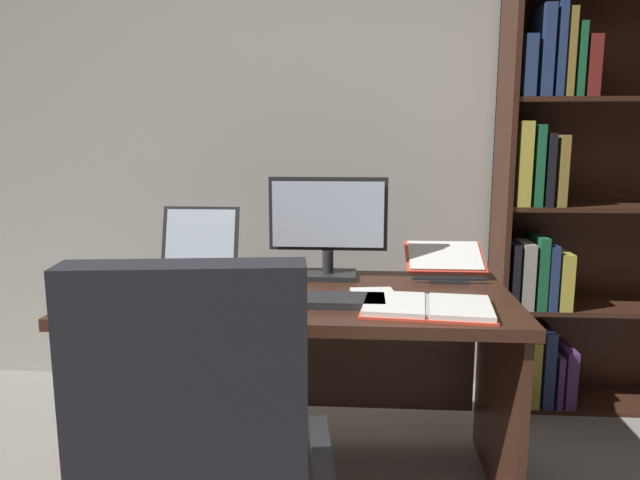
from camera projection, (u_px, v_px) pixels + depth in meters
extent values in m
cube|color=#B2ADA3|center=(336.00, 118.00, 2.97)|extent=(5.00, 0.12, 2.74)
cube|color=#381E14|center=(298.00, 298.00, 2.12)|extent=(1.52, 0.73, 0.04)
cube|color=#381E14|center=(107.00, 388.00, 2.23)|extent=(0.03, 0.67, 0.69)
cube|color=#381E14|center=(498.00, 399.00, 2.13)|extent=(0.03, 0.67, 0.69)
cube|color=#381E14|center=(307.00, 351.00, 2.51)|extent=(1.40, 0.03, 0.48)
cube|color=#381E14|center=(501.00, 206.00, 2.75)|extent=(0.02, 0.33, 1.92)
cube|color=#381E14|center=(595.00, 203.00, 2.87)|extent=(0.99, 0.01, 1.92)
cube|color=#381E14|center=(592.00, 400.00, 2.88)|extent=(0.94, 0.31, 0.02)
cube|color=black|center=(504.00, 370.00, 2.86)|extent=(0.03, 0.26, 0.29)
cube|color=gold|center=(519.00, 367.00, 2.82)|extent=(0.05, 0.19, 0.34)
cube|color=gold|center=(531.00, 369.00, 2.82)|extent=(0.04, 0.20, 0.32)
cube|color=navy|center=(543.00, 363.00, 2.83)|extent=(0.05, 0.24, 0.37)
cube|color=#512D66|center=(553.00, 375.00, 2.84)|extent=(0.03, 0.25, 0.25)
cube|color=#512D66|center=(564.00, 373.00, 2.83)|extent=(0.05, 0.23, 0.28)
cube|color=#381E14|center=(600.00, 306.00, 2.80)|extent=(0.94, 0.31, 0.02)
cube|color=black|center=(510.00, 273.00, 2.77)|extent=(0.03, 0.24, 0.30)
cube|color=gray|center=(524.00, 274.00, 2.74)|extent=(0.05, 0.20, 0.30)
cube|color=#195633|center=(536.00, 270.00, 2.76)|extent=(0.04, 0.26, 0.33)
cube|color=navy|center=(547.00, 274.00, 2.75)|extent=(0.04, 0.23, 0.30)
cube|color=gold|center=(560.00, 279.00, 2.75)|extent=(0.06, 0.22, 0.26)
cube|color=#381E14|center=(609.00, 206.00, 2.72)|extent=(0.94, 0.31, 0.02)
cube|color=gold|center=(519.00, 163.00, 2.68)|extent=(0.06, 0.24, 0.37)
cube|color=#195633|center=(533.00, 165.00, 2.68)|extent=(0.04, 0.25, 0.36)
cube|color=black|center=(545.00, 169.00, 2.65)|extent=(0.03, 0.19, 0.32)
cube|color=olive|center=(557.00, 170.00, 2.65)|extent=(0.04, 0.20, 0.31)
cube|color=#381E14|center=(618.00, 101.00, 2.63)|extent=(0.94, 0.31, 0.02)
cube|color=navy|center=(524.00, 68.00, 2.60)|extent=(0.05, 0.24, 0.26)
cube|color=navy|center=(541.00, 53.00, 2.59)|extent=(0.05, 0.25, 0.38)
cube|color=navy|center=(554.00, 50.00, 2.59)|extent=(0.03, 0.26, 0.41)
cube|color=olive|center=(566.00, 54.00, 2.56)|extent=(0.03, 0.19, 0.37)
cube|color=#195633|center=(574.00, 62.00, 2.58)|extent=(0.03, 0.22, 0.31)
cube|color=maroon|center=(585.00, 68.00, 2.59)|extent=(0.05, 0.26, 0.25)
cube|color=black|center=(188.00, 416.00, 1.18)|extent=(0.48, 0.16, 0.62)
cube|color=#232326|center=(86.00, 467.00, 1.40)|extent=(0.10, 0.39, 0.04)
cube|color=#232326|center=(322.00, 459.00, 1.43)|extent=(0.10, 0.39, 0.04)
cube|color=#232326|center=(327.00, 275.00, 2.34)|extent=(0.22, 0.16, 0.02)
cylinder|color=#232326|center=(327.00, 261.00, 2.33)|extent=(0.04, 0.04, 0.09)
cube|color=#232326|center=(328.00, 214.00, 2.30)|extent=(0.46, 0.02, 0.29)
cube|color=silver|center=(327.00, 214.00, 2.28)|extent=(0.43, 0.00, 0.26)
cube|color=#232326|center=(190.00, 275.00, 2.33)|extent=(0.32, 0.26, 0.02)
cube|color=#2D2D30|center=(189.00, 273.00, 2.31)|extent=(0.27, 0.14, 0.00)
cube|color=#232326|center=(200.00, 235.00, 2.48)|extent=(0.32, 0.08, 0.24)
cube|color=silver|center=(200.00, 235.00, 2.48)|extent=(0.29, 0.07, 0.21)
cube|color=#232326|center=(321.00, 300.00, 1.97)|extent=(0.42, 0.15, 0.02)
ellipsoid|color=#232326|center=(232.00, 296.00, 1.99)|extent=(0.06, 0.10, 0.04)
cube|color=#232326|center=(448.00, 279.00, 2.29)|extent=(0.14, 0.12, 0.01)
cube|color=#232326|center=(449.00, 279.00, 2.24)|extent=(0.28, 0.01, 0.01)
cube|color=#DB422D|center=(445.00, 257.00, 2.37)|extent=(0.31, 0.20, 0.10)
cube|color=silver|center=(445.00, 255.00, 2.37)|extent=(0.29, 0.18, 0.08)
cube|color=#DB422D|center=(395.00, 307.00, 1.92)|extent=(0.24, 0.29, 0.01)
cube|color=#DB422D|center=(460.00, 310.00, 1.89)|extent=(0.24, 0.29, 0.01)
cube|color=silver|center=(395.00, 304.00, 1.92)|extent=(0.22, 0.28, 0.02)
cube|color=silver|center=(461.00, 307.00, 1.88)|extent=(0.22, 0.28, 0.02)
cylinder|color=#B7B7BC|center=(427.00, 306.00, 1.90)|extent=(0.05, 0.25, 0.02)
cube|color=silver|center=(375.00, 296.00, 2.05)|extent=(0.18, 0.23, 0.01)
cylinder|color=black|center=(381.00, 294.00, 2.05)|extent=(0.13, 0.06, 0.01)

